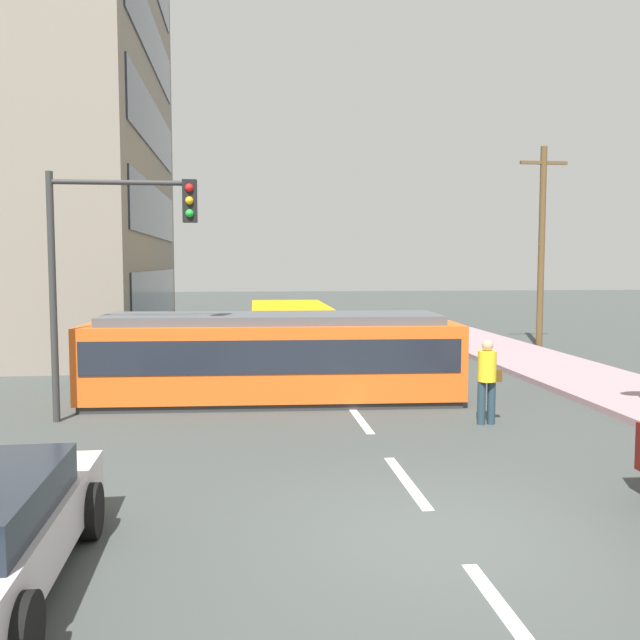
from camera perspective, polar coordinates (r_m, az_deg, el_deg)
ground_plane at (r=18.01m, az=1.17°, el=-5.39°), size 120.00×120.00×0.00m
lane_stripe_0 at (r=6.82m, az=15.69°, el=-23.02°), size 0.16×2.40×0.01m
lane_stripe_1 at (r=10.35m, az=7.14°, el=-13.07°), size 0.16×2.40×0.01m
lane_stripe_2 at (r=14.13m, az=3.32°, el=-8.19°), size 0.16×2.40×0.01m
lane_stripe_3 at (r=22.09m, az=-0.25°, el=-3.50°), size 0.16×2.40×0.01m
lane_stripe_4 at (r=28.02m, az=-1.56°, el=-1.76°), size 0.16×2.40×0.01m
streetcar_tram at (r=15.90m, az=-3.91°, el=-2.98°), size 8.52×2.87×2.00m
city_bus at (r=23.47m, az=-2.56°, el=-0.53°), size 2.62×5.91×1.76m
pedestrian_crossing at (r=13.94m, az=13.63°, el=-4.56°), size 0.51×0.36×1.67m
parked_sedan_mid at (r=20.04m, az=-13.89°, el=-2.69°), size 2.15×4.35×1.19m
traffic_light_mast at (r=14.31m, az=-16.83°, el=5.77°), size 2.90×0.33×4.94m
utility_pole_mid at (r=27.27m, az=17.81°, el=6.07°), size 1.80×0.24×7.47m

